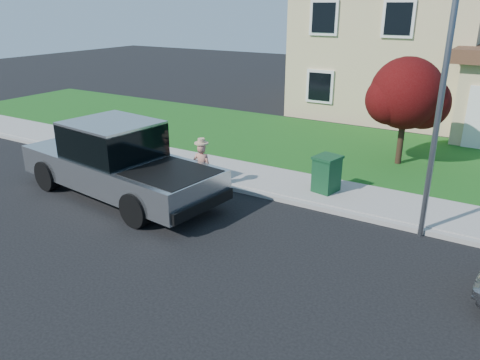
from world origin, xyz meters
name	(u,v)px	position (x,y,z in m)	size (l,w,h in m)	color
ground	(202,237)	(0.00, 0.00, 0.00)	(80.00, 80.00, 0.00)	black
curb	(293,202)	(1.00, 2.90, 0.06)	(40.00, 0.20, 0.12)	gray
sidewalk	(309,188)	(1.00, 4.00, 0.07)	(40.00, 2.00, 0.15)	gray
lawn	(357,151)	(1.00, 8.50, 0.05)	(40.00, 7.00, 0.10)	#144614
house	(422,48)	(1.31, 16.38, 3.17)	(14.00, 11.30, 6.85)	#C9B580
pickup_truck	(118,162)	(-3.48, 0.88, 1.00)	(6.74, 2.97, 2.14)	black
woman	(202,167)	(-1.60, 2.29, 0.77)	(0.60, 0.47, 1.63)	tan
ornamental_tree	(407,97)	(2.71, 7.68, 2.36)	(2.57, 2.32, 3.53)	black
trash_bin	(327,173)	(1.55, 3.91, 0.67)	(0.77, 0.84, 1.04)	#103B1F
street_lamp	(440,104)	(4.42, 2.69, 3.16)	(0.37, 0.73, 5.54)	slate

